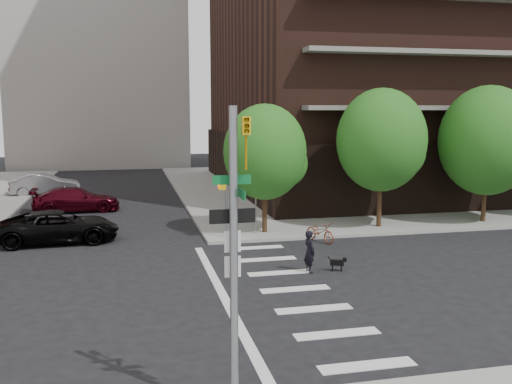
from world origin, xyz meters
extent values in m
plane|color=black|center=(0.00, 0.00, 0.00)|extent=(120.00, 120.00, 0.00)
cube|color=gray|center=(20.50, 23.50, 0.07)|extent=(39.00, 33.00, 0.15)
cube|color=silver|center=(3.00, -6.00, 0.01)|extent=(2.40, 0.50, 0.01)
cube|color=silver|center=(3.00, -4.00, 0.01)|extent=(2.40, 0.50, 0.01)
cube|color=silver|center=(3.00, -2.00, 0.01)|extent=(2.40, 0.50, 0.01)
cube|color=silver|center=(3.00, 0.00, 0.01)|extent=(2.40, 0.50, 0.01)
cube|color=silver|center=(3.00, 2.00, 0.01)|extent=(2.40, 0.50, 0.01)
cube|color=silver|center=(3.00, 4.00, 0.01)|extent=(2.40, 0.50, 0.01)
cube|color=silver|center=(3.00, 6.00, 0.01)|extent=(2.40, 0.50, 0.01)
cube|color=silver|center=(0.50, 0.00, 0.01)|extent=(0.30, 13.00, 0.01)
cube|color=black|center=(18.00, 24.00, 2.15)|extent=(25.50, 25.50, 4.00)
cylinder|color=#301E11|center=(4.00, 8.50, 1.30)|extent=(0.24, 0.24, 2.30)
sphere|color=#235B19|center=(4.00, 8.50, 4.05)|extent=(4.00, 4.00, 4.00)
cylinder|color=#301E11|center=(10.00, 8.50, 1.45)|extent=(0.24, 0.24, 2.60)
sphere|color=#235B19|center=(10.00, 8.50, 4.55)|extent=(4.50, 4.50, 4.50)
cylinder|color=#301E11|center=(16.00, 8.50, 1.30)|extent=(0.24, 0.24, 2.30)
sphere|color=#235B19|center=(16.00, 8.50, 4.45)|extent=(5.00, 5.00, 5.00)
cylinder|color=slate|center=(-0.50, -7.50, 3.15)|extent=(0.16, 0.16, 6.00)
imported|color=gold|center=(-0.25, -7.50, 5.45)|extent=(0.16, 0.20, 1.00)
cube|color=#0A5926|center=(-0.50, -7.35, 4.75)|extent=(0.75, 0.02, 0.18)
cube|color=#0A5926|center=(-0.35, -7.50, 4.50)|extent=(0.02, 0.75, 0.18)
cube|color=black|center=(-0.50, -7.38, 4.05)|extent=(0.90, 0.02, 0.28)
cube|color=silver|center=(-0.50, -7.38, 3.55)|extent=(0.32, 0.02, 0.42)
cube|color=silver|center=(-0.50, -7.38, 3.05)|extent=(0.32, 0.02, 0.42)
cylinder|color=slate|center=(2.00, 7.80, 1.45)|extent=(0.10, 0.10, 2.60)
cube|color=gold|center=(1.80, 7.80, 2.55)|extent=(0.32, 0.25, 0.32)
cylinder|color=slate|center=(3.50, 8.30, 1.25)|extent=(0.08, 0.08, 2.20)
cube|color=gold|center=(3.50, 8.15, 2.15)|extent=(0.64, 0.02, 0.64)
imported|color=black|center=(-5.60, 9.00, 0.74)|extent=(2.75, 5.47, 1.48)
imported|color=#3F0611|center=(-5.50, 17.17, 0.73)|extent=(2.27, 5.14, 1.47)
imported|color=gray|center=(-8.17, 24.35, 0.78)|extent=(1.92, 4.81, 1.56)
imported|color=#9C462B|center=(6.15, 6.50, 0.47)|extent=(1.30, 1.89, 0.94)
imported|color=black|center=(4.11, 1.85, 0.80)|extent=(0.64, 0.47, 1.60)
cube|color=black|center=(5.19, 1.78, 0.33)|extent=(0.54, 0.34, 0.21)
cube|color=black|center=(5.45, 1.68, 0.45)|extent=(0.18, 0.17, 0.15)
cylinder|color=black|center=(5.34, 1.83, 0.11)|extent=(0.05, 0.05, 0.22)
cylinder|color=black|center=(5.03, 1.73, 0.11)|extent=(0.05, 0.05, 0.22)
camera|label=1|loc=(-2.44, -17.96, 6.09)|focal=40.00mm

